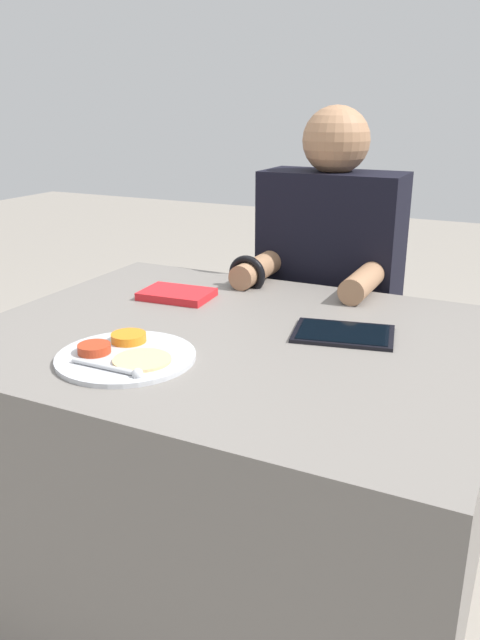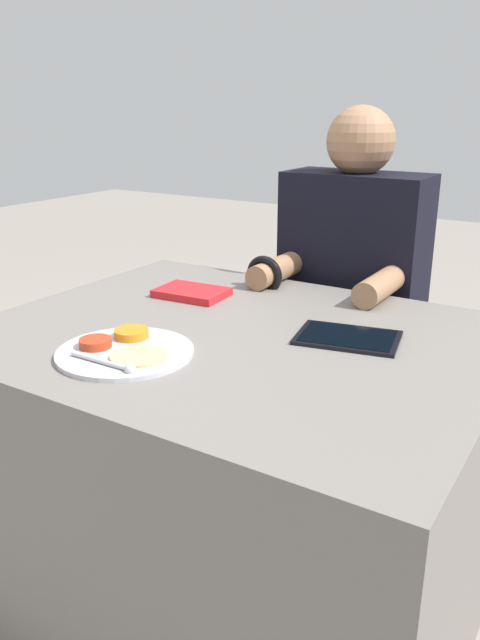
% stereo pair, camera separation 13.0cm
% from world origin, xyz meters
% --- Properties ---
extents(ground_plane, '(12.00, 12.00, 0.00)m').
position_xyz_m(ground_plane, '(0.00, 0.00, 0.00)').
color(ground_plane, gray).
extents(dining_table, '(1.14, 0.91, 0.74)m').
position_xyz_m(dining_table, '(0.00, 0.00, 0.37)').
color(dining_table, slate).
rests_on(dining_table, ground_plane).
extents(thali_tray, '(0.28, 0.28, 0.03)m').
position_xyz_m(thali_tray, '(-0.12, -0.23, 0.74)').
color(thali_tray, '#B7BABF').
rests_on(thali_tray, dining_table).
extents(red_notebook, '(0.19, 0.14, 0.02)m').
position_xyz_m(red_notebook, '(-0.25, 0.17, 0.74)').
color(red_notebook, silver).
rests_on(red_notebook, dining_table).
extents(tablet_device, '(0.24, 0.19, 0.01)m').
position_xyz_m(tablet_device, '(0.23, 0.09, 0.74)').
color(tablet_device, black).
rests_on(tablet_device, dining_table).
extents(person_diner, '(0.42, 0.42, 1.22)m').
position_xyz_m(person_diner, '(0.03, 0.61, 0.57)').
color(person_diner, black).
rests_on(person_diner, ground_plane).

